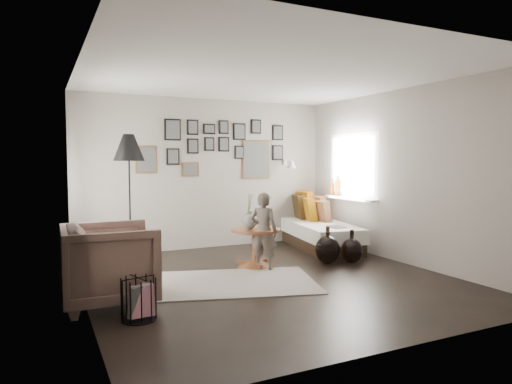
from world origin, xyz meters
name	(u,v)px	position (x,y,z in m)	size (l,w,h in m)	color
ground	(269,279)	(0.00, 0.00, 0.00)	(4.80, 4.80, 0.00)	black
wall_back	(207,174)	(0.00, 2.40, 1.30)	(4.50, 4.50, 0.00)	gray
wall_front	(407,190)	(0.00, -2.40, 1.30)	(4.50, 4.50, 0.00)	gray
wall_left	(81,183)	(-2.25, 0.00, 1.30)	(4.80, 4.80, 0.00)	gray
wall_right	(404,176)	(2.25, 0.00, 1.30)	(4.80, 4.80, 0.00)	gray
ceiling	(270,76)	(0.00, 0.00, 2.60)	(4.80, 4.80, 0.00)	white
door_left	(75,198)	(-2.23, 1.20, 1.05)	(0.00, 2.14, 2.14)	white
window_right	(345,195)	(2.18, 1.34, 0.93)	(0.15, 1.32, 1.30)	white
gallery_wall	(222,149)	(0.29, 2.38, 1.74)	(2.74, 0.03, 1.08)	brown
wall_sconce	(291,164)	(1.55, 2.13, 1.46)	(0.18, 0.36, 0.16)	white
rug	(238,282)	(-0.43, 0.02, 0.01)	(1.93, 1.35, 0.01)	silver
pedestal_table	(256,249)	(0.14, 0.71, 0.26)	(0.71, 0.71, 0.55)	brown
vase	(250,218)	(0.06, 0.73, 0.71)	(0.20, 0.20, 0.50)	black
candles	(263,220)	(0.25, 0.71, 0.68)	(0.12, 0.12, 0.26)	black
daybed	(317,230)	(1.77, 1.58, 0.30)	(1.16, 2.08, 0.97)	black
magazine_on_daybed	(336,227)	(1.71, 0.93, 0.45)	(0.22, 0.30, 0.02)	black
armchair	(110,264)	(-2.00, -0.18, 0.44)	(0.93, 0.96, 0.87)	brown
armchair_cushion	(109,259)	(-2.00, -0.13, 0.48)	(0.39, 0.39, 0.10)	silver
floor_lamp	(129,153)	(-1.48, 1.54, 1.65)	(0.45, 0.45, 1.91)	black
magazine_basket	(139,299)	(-1.82, -0.79, 0.20)	(0.41, 0.41, 0.41)	black
demijohn_large	(328,249)	(1.19, 0.42, 0.21)	(0.37, 0.37, 0.55)	black
demijohn_small	(352,250)	(1.54, 0.30, 0.19)	(0.33, 0.33, 0.50)	black
child	(264,231)	(0.18, 0.51, 0.55)	(0.40, 0.26, 1.09)	#544A42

